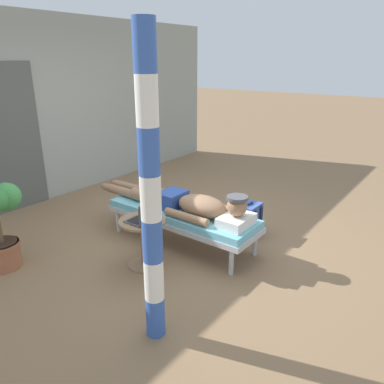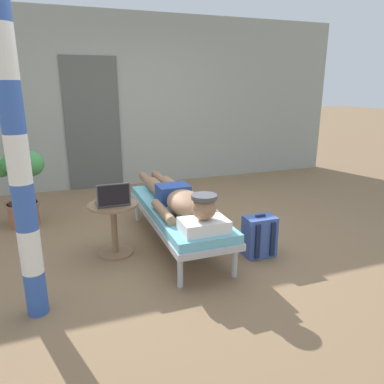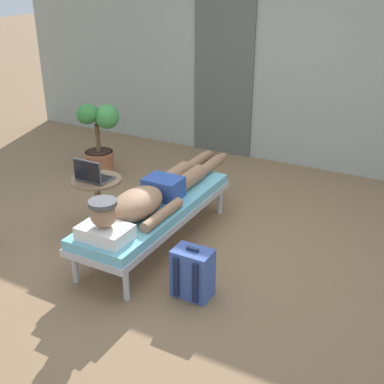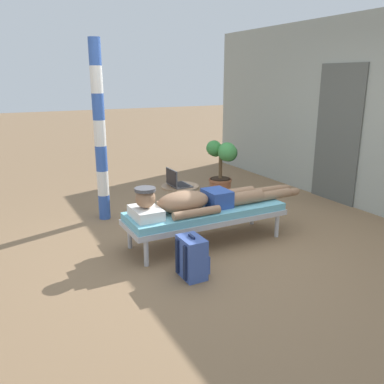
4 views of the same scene
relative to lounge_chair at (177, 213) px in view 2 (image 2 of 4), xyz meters
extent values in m
plane|color=#846647|center=(0.15, 0.12, -0.35)|extent=(40.00, 40.00, 0.00)
cube|color=#999E93|center=(0.00, 2.67, 1.00)|extent=(7.60, 0.20, 2.70)
cube|color=#545651|center=(-0.55, 2.56, 0.67)|extent=(0.84, 0.03, 2.04)
cylinder|color=#B7B7BC|center=(-0.25, 0.83, -0.21)|extent=(0.05, 0.05, 0.28)
cylinder|color=#B7B7BC|center=(0.25, 0.83, -0.21)|extent=(0.05, 0.05, 0.28)
cylinder|color=#B7B7BC|center=(-0.25, -0.83, -0.21)|extent=(0.05, 0.05, 0.28)
cylinder|color=#B7B7BC|center=(0.25, -0.83, -0.21)|extent=(0.05, 0.05, 0.28)
cube|color=#B7B7BC|center=(0.00, 0.00, -0.04)|extent=(0.60, 1.86, 0.06)
cube|color=#6BB7CC|center=(0.00, 0.00, 0.03)|extent=(0.58, 1.83, 0.08)
cube|color=white|center=(0.00, -0.73, 0.13)|extent=(0.40, 0.28, 0.11)
sphere|color=#997051|center=(0.00, -0.73, 0.29)|extent=(0.21, 0.21, 0.21)
cylinder|color=#4C4C51|center=(0.00, -0.73, 0.38)|extent=(0.22, 0.22, 0.03)
ellipsoid|color=#997051|center=(0.00, -0.29, 0.19)|extent=(0.35, 0.60, 0.23)
cylinder|color=#997051|center=(-0.22, -0.24, 0.12)|extent=(0.09, 0.55, 0.09)
cylinder|color=#997051|center=(0.22, -0.24, 0.12)|extent=(0.09, 0.55, 0.09)
cube|color=#2D4C9E|center=(0.00, 0.14, 0.17)|extent=(0.33, 0.26, 0.19)
cylinder|color=#997051|center=(-0.09, 0.48, 0.15)|extent=(0.15, 0.42, 0.15)
cylinder|color=#997051|center=(-0.09, 0.91, 0.13)|extent=(0.11, 0.44, 0.11)
ellipsoid|color=#997051|center=(-0.09, 1.20, 0.12)|extent=(0.09, 0.20, 0.10)
cylinder|color=#997051|center=(0.09, 0.48, 0.15)|extent=(0.15, 0.42, 0.15)
cylinder|color=#997051|center=(0.09, 0.91, 0.13)|extent=(0.11, 0.44, 0.11)
ellipsoid|color=#997051|center=(0.09, 1.20, 0.12)|extent=(0.09, 0.20, 0.10)
cylinder|color=#8C6B4C|center=(-0.66, -0.01, -0.34)|extent=(0.34, 0.34, 0.02)
cylinder|color=#8C6B4C|center=(-0.66, -0.01, -0.09)|extent=(0.06, 0.06, 0.48)
cylinder|color=#8C6B4C|center=(-0.66, -0.01, 0.17)|extent=(0.48, 0.48, 0.02)
cube|color=#4C4C51|center=(-0.66, -0.01, 0.19)|extent=(0.31, 0.22, 0.02)
cube|color=black|center=(-0.66, 0.00, 0.20)|extent=(0.27, 0.15, 0.00)
cube|color=#4C4C51|center=(-0.66, -0.12, 0.30)|extent=(0.31, 0.01, 0.21)
cube|color=black|center=(-0.66, -0.13, 0.30)|extent=(0.29, 0.00, 0.19)
cube|color=#3F59A5|center=(0.67, -0.53, -0.15)|extent=(0.30, 0.20, 0.40)
cube|color=#3F59A5|center=(0.67, -0.41, -0.22)|extent=(0.23, 0.04, 0.18)
cube|color=#192342|center=(0.58, -0.64, -0.15)|extent=(0.04, 0.02, 0.34)
cube|color=#192342|center=(0.75, -0.64, -0.15)|extent=(0.04, 0.02, 0.34)
cube|color=#192342|center=(0.67, -0.53, 0.07)|extent=(0.10, 0.02, 0.02)
cylinder|color=#9E5B3D|center=(-1.56, 1.14, -0.21)|extent=(0.34, 0.34, 0.28)
cylinder|color=#9E5B3D|center=(-1.56, 1.14, -0.09)|extent=(0.37, 0.37, 0.04)
cylinder|color=#332319|center=(-1.56, 1.14, -0.06)|extent=(0.31, 0.31, 0.01)
cylinder|color=brown|center=(-1.56, 1.14, 0.11)|extent=(0.06, 0.06, 0.35)
sphere|color=#429347|center=(-1.41, 1.17, 0.39)|extent=(0.29, 0.29, 0.29)
sphere|color=#23602D|center=(-1.53, 1.28, 0.34)|extent=(0.27, 0.27, 0.27)
sphere|color=#429347|center=(-1.73, 1.16, 0.38)|extent=(0.23, 0.23, 0.23)
sphere|color=#38843D|center=(-1.59, 1.04, 0.43)|extent=(0.24, 0.24, 0.24)
cylinder|color=#3359B2|center=(-1.35, -0.81, -0.18)|extent=(0.15, 0.15, 0.33)
cylinder|color=white|center=(-1.35, -0.81, 0.15)|extent=(0.15, 0.15, 0.33)
cylinder|color=#3359B2|center=(-1.35, -0.81, 0.48)|extent=(0.15, 0.15, 0.33)
cylinder|color=white|center=(-1.35, -0.81, 0.81)|extent=(0.15, 0.15, 0.33)
cylinder|color=#3359B2|center=(-1.35, -0.81, 1.14)|extent=(0.15, 0.15, 0.33)
cylinder|color=white|center=(-1.35, -0.81, 1.47)|extent=(0.15, 0.15, 0.33)
camera|label=1|loc=(-3.12, -2.50, 1.73)|focal=34.92mm
camera|label=2|loc=(-1.10, -3.42, 1.28)|focal=34.35mm
camera|label=3|loc=(2.18, -3.32, 1.99)|focal=45.84mm
camera|label=4|loc=(3.78, -2.16, 1.51)|focal=37.78mm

